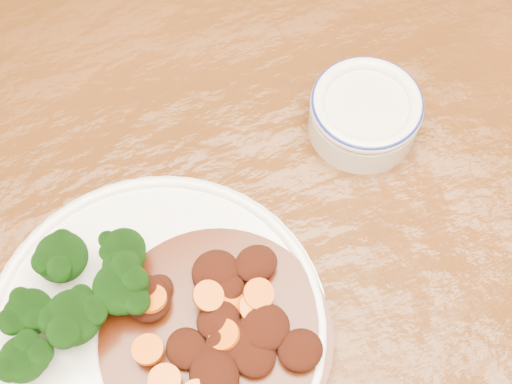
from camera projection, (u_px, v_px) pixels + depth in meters
dining_table at (315, 280)px, 0.73m from camera, size 1.58×1.03×0.75m
dinner_plate at (156, 331)px, 0.61m from camera, size 0.30×0.30×0.02m
broccoli_florets at (76, 295)px, 0.59m from camera, size 0.15×0.11×0.05m
mince_stew at (220, 335)px, 0.60m from camera, size 0.20×0.20×0.03m
dip_bowl at (365, 113)px, 0.69m from camera, size 0.11×0.11×0.05m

